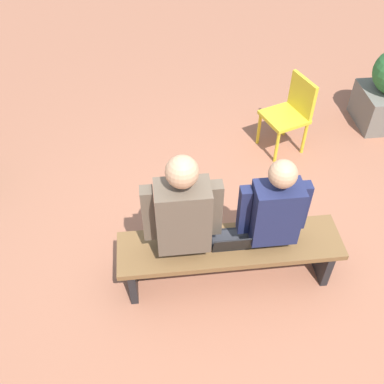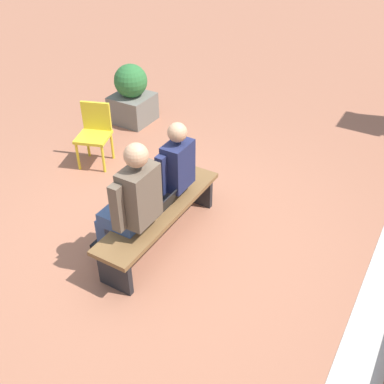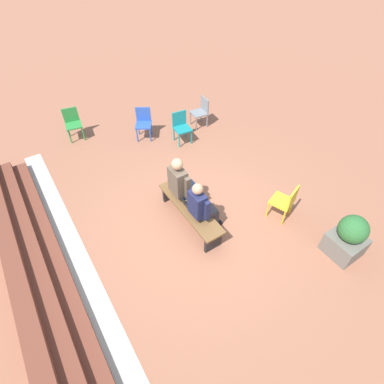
{
  "view_description": "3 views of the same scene",
  "coord_description": "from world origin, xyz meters",
  "px_view_note": "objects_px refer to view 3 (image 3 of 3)",
  "views": [
    {
      "loc": [
        0.61,
        2.24,
        3.28
      ],
      "look_at": [
        0.32,
        -0.34,
        0.67
      ],
      "focal_mm": 42.0,
      "sensor_mm": 36.0,
      "label": 1
    },
    {
      "loc": [
        3.11,
        2.24,
        3.35
      ],
      "look_at": [
        -0.17,
        0.31,
        0.61
      ],
      "focal_mm": 42.0,
      "sensor_mm": 36.0,
      "label": 2
    },
    {
      "loc": [
        -3.34,
        2.24,
        4.86
      ],
      "look_at": [
        -0.12,
        0.13,
        1.05
      ],
      "focal_mm": 28.0,
      "sensor_mm": 36.0,
      "label": 3
    }
  ],
  "objects_px": {
    "plastic_chair_near_bench_left": "(181,125)",
    "planter": "(348,238)",
    "plastic_chair_foreground": "(73,122)",
    "plastic_chair_mid_courtyard": "(143,121)",
    "person_adult": "(183,184)",
    "bench": "(190,210)",
    "plastic_chair_near_bench_right": "(286,201)",
    "person_student": "(202,206)",
    "laptop": "(190,205)",
    "plastic_chair_far_left": "(201,110)"
  },
  "relations": [
    {
      "from": "plastic_chair_near_bench_left",
      "to": "planter",
      "type": "bearing_deg",
      "value": -172.63
    },
    {
      "from": "plastic_chair_foreground",
      "to": "plastic_chair_near_bench_left",
      "type": "height_order",
      "value": "same"
    },
    {
      "from": "plastic_chair_mid_courtyard",
      "to": "person_adult",
      "type": "bearing_deg",
      "value": 169.2
    },
    {
      "from": "bench",
      "to": "person_adult",
      "type": "bearing_deg",
      "value": -10.8
    },
    {
      "from": "bench",
      "to": "plastic_chair_near_bench_left",
      "type": "relative_size",
      "value": 2.14
    },
    {
      "from": "plastic_chair_foreground",
      "to": "plastic_chair_near_bench_right",
      "type": "bearing_deg",
      "value": -153.19
    },
    {
      "from": "planter",
      "to": "person_student",
      "type": "bearing_deg",
      "value": 45.66
    },
    {
      "from": "person_student",
      "to": "plastic_chair_near_bench_right",
      "type": "bearing_deg",
      "value": -111.53
    },
    {
      "from": "plastic_chair_foreground",
      "to": "planter",
      "type": "xyz_separation_m",
      "value": [
        -6.58,
        -3.01,
        -0.04
      ]
    },
    {
      "from": "bench",
      "to": "plastic_chair_mid_courtyard",
      "type": "height_order",
      "value": "plastic_chair_mid_courtyard"
    },
    {
      "from": "laptop",
      "to": "planter",
      "type": "distance_m",
      "value": 2.99
    },
    {
      "from": "person_student",
      "to": "plastic_chair_mid_courtyard",
      "type": "xyz_separation_m",
      "value": [
        3.64,
        -0.57,
        -0.23
      ]
    },
    {
      "from": "person_adult",
      "to": "plastic_chair_foreground",
      "type": "relative_size",
      "value": 1.69
    },
    {
      "from": "plastic_chair_foreground",
      "to": "planter",
      "type": "distance_m",
      "value": 7.24
    },
    {
      "from": "plastic_chair_near_bench_left",
      "to": "person_student",
      "type": "bearing_deg",
      "value": 155.47
    },
    {
      "from": "person_student",
      "to": "laptop",
      "type": "xyz_separation_m",
      "value": [
        0.3,
        0.08,
        -0.21
      ]
    },
    {
      "from": "plastic_chair_mid_courtyard",
      "to": "plastic_chair_foreground",
      "type": "relative_size",
      "value": 1.0
    },
    {
      "from": "person_student",
      "to": "plastic_chair_far_left",
      "type": "relative_size",
      "value": 1.57
    },
    {
      "from": "bench",
      "to": "person_student",
      "type": "distance_m",
      "value": 0.47
    },
    {
      "from": "person_student",
      "to": "planter",
      "type": "distance_m",
      "value": 2.73
    },
    {
      "from": "laptop",
      "to": "plastic_chair_near_bench_left",
      "type": "xyz_separation_m",
      "value": [
        2.6,
        -1.4,
        -0.02
      ]
    },
    {
      "from": "person_adult",
      "to": "planter",
      "type": "distance_m",
      "value": 3.25
    },
    {
      "from": "person_adult",
      "to": "plastic_chair_far_left",
      "type": "bearing_deg",
      "value": -40.75
    },
    {
      "from": "person_student",
      "to": "plastic_chair_foreground",
      "type": "height_order",
      "value": "person_student"
    },
    {
      "from": "plastic_chair_mid_courtyard",
      "to": "plastic_chair_near_bench_left",
      "type": "distance_m",
      "value": 1.06
    },
    {
      "from": "plastic_chair_far_left",
      "to": "planter",
      "type": "bearing_deg",
      "value": 176.86
    },
    {
      "from": "person_adult",
      "to": "plastic_chair_mid_courtyard",
      "type": "relative_size",
      "value": 1.69
    },
    {
      "from": "plastic_chair_foreground",
      "to": "plastic_chair_far_left",
      "type": "relative_size",
      "value": 1.0
    },
    {
      "from": "laptop",
      "to": "plastic_chair_near_bench_left",
      "type": "height_order",
      "value": "plastic_chair_near_bench_left"
    },
    {
      "from": "plastic_chair_far_left",
      "to": "plastic_chair_near_bench_right",
      "type": "bearing_deg",
      "value": 171.23
    },
    {
      "from": "plastic_chair_near_bench_left",
      "to": "plastic_chair_foreground",
      "type": "bearing_deg",
      "value": 53.34
    },
    {
      "from": "bench",
      "to": "plastic_chair_mid_courtyard",
      "type": "xyz_separation_m",
      "value": [
        3.34,
        -0.64,
        0.13
      ]
    },
    {
      "from": "plastic_chair_mid_courtyard",
      "to": "person_student",
      "type": "bearing_deg",
      "value": 171.1
    },
    {
      "from": "plastic_chair_mid_courtyard",
      "to": "plastic_chair_foreground",
      "type": "height_order",
      "value": "same"
    },
    {
      "from": "plastic_chair_foreground",
      "to": "plastic_chair_near_bench_left",
      "type": "bearing_deg",
      "value": -126.66
    },
    {
      "from": "person_student",
      "to": "laptop",
      "type": "height_order",
      "value": "person_student"
    },
    {
      "from": "bench",
      "to": "planter",
      "type": "xyz_separation_m",
      "value": [
        -2.21,
        -2.01,
        0.08
      ]
    },
    {
      "from": "plastic_chair_foreground",
      "to": "plastic_chair_near_bench_left",
      "type": "distance_m",
      "value": 2.98
    },
    {
      "from": "plastic_chair_near_bench_left",
      "to": "planter",
      "type": "distance_m",
      "value": 4.85
    },
    {
      "from": "planter",
      "to": "person_adult",
      "type": "bearing_deg",
      "value": 36.88
    },
    {
      "from": "bench",
      "to": "plastic_chair_far_left",
      "type": "height_order",
      "value": "plastic_chair_far_left"
    },
    {
      "from": "person_adult",
      "to": "laptop",
      "type": "bearing_deg",
      "value": 167.57
    },
    {
      "from": "person_adult",
      "to": "laptop",
      "type": "height_order",
      "value": "person_adult"
    },
    {
      "from": "plastic_chair_near_bench_left",
      "to": "plastic_chair_near_bench_right",
      "type": "height_order",
      "value": "same"
    },
    {
      "from": "bench",
      "to": "plastic_chair_near_bench_right",
      "type": "height_order",
      "value": "plastic_chair_near_bench_right"
    },
    {
      "from": "bench",
      "to": "plastic_chair_far_left",
      "type": "xyz_separation_m",
      "value": [
        2.96,
        -2.3,
        0.13
      ]
    },
    {
      "from": "plastic_chair_near_bench_right",
      "to": "plastic_chair_far_left",
      "type": "bearing_deg",
      "value": -8.77
    },
    {
      "from": "plastic_chair_foreground",
      "to": "plastic_chair_near_bench_right",
      "type": "relative_size",
      "value": 1.0
    },
    {
      "from": "plastic_chair_far_left",
      "to": "person_adult",
      "type": "bearing_deg",
      "value": 139.25
    },
    {
      "from": "person_student",
      "to": "plastic_chair_mid_courtyard",
      "type": "relative_size",
      "value": 1.57
    }
  ]
}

